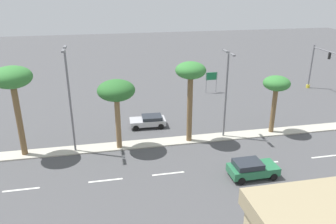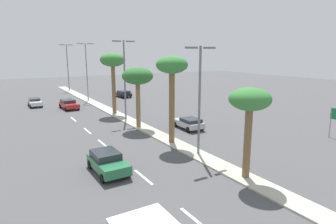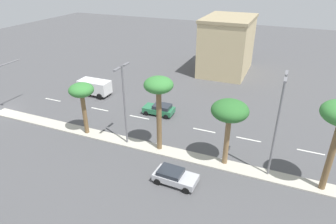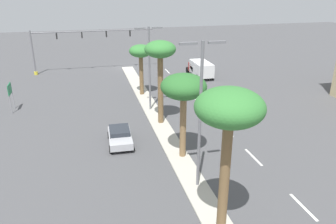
{
  "view_description": "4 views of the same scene",
  "coord_description": "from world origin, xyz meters",
  "views": [
    {
      "loc": [
        -30.11,
        32.36,
        15.3
      ],
      "look_at": [
        -0.14,
        26.25,
        3.38
      ],
      "focal_mm": 35.54,
      "sensor_mm": 36.0,
      "label": 1
    },
    {
      "loc": [
        -14.12,
        1.5,
        8.57
      ],
      "look_at": [
        1.21,
        27.07,
        2.4
      ],
      "focal_mm": 30.63,
      "sensor_mm": 36.0,
      "label": 2
    },
    {
      "loc": [
        24.36,
        35.36,
        18.09
      ],
      "look_at": [
        -3.39,
        23.71,
        2.98
      ],
      "focal_mm": 31.53,
      "sensor_mm": 36.0,
      "label": 3
    },
    {
      "loc": [
        6.64,
        53.85,
        13.31
      ],
      "look_at": [
        0.47,
        29.58,
        3.4
      ],
      "focal_mm": 35.12,
      "sensor_mm": 36.0,
      "label": 4
    }
  ],
  "objects": [
    {
      "name": "ground_plane",
      "position": [
        0.0,
        30.34,
        0.0
      ],
      "size": [
        160.0,
        160.0,
        0.0
      ],
      "primitive_type": "plane",
      "color": "#4C4C4F"
    },
    {
      "name": "median_curb",
      "position": [
        0.0,
        39.0,
        0.06
      ],
      "size": [
        1.8,
        78.01,
        0.12
      ],
      "primitive_type": "cube",
      "color": "#B7B2A3",
      "rests_on": "ground"
    },
    {
      "name": "lane_stripe_front",
      "position": [
        -5.95,
        12.29,
        0.01
      ],
      "size": [
        0.2,
        2.8,
        0.01
      ],
      "primitive_type": "cube",
      "color": "silver",
      "rests_on": "ground"
    },
    {
      "name": "lane_stripe_mid",
      "position": [
        -5.95,
        18.52,
        0.01
      ],
      "size": [
        0.2,
        2.8,
        0.01
      ],
      "primitive_type": "cube",
      "color": "silver",
      "rests_on": "ground"
    },
    {
      "name": "lane_stripe_leading",
      "position": [
        -5.95,
        27.41,
        0.01
      ],
      "size": [
        0.2,
        2.8,
        0.01
      ],
      "primitive_type": "cube",
      "color": "silver",
      "rests_on": "ground"
    },
    {
      "name": "lane_stripe_left",
      "position": [
        -5.95,
        32.72,
        0.01
      ],
      "size": [
        0.2,
        2.8,
        0.01
      ],
      "primitive_type": "cube",
      "color": "silver",
      "rests_on": "ground"
    },
    {
      "name": "lane_stripe_rear",
      "position": [
        -5.95,
        39.32,
        0.01
      ],
      "size": [
        0.2,
        2.8,
        0.01
      ],
      "primitive_type": "cube",
      "color": "silver",
      "rests_on": "ground"
    },
    {
      "name": "traffic_signal_gantry",
      "position": [
        8.88,
        1.02,
        4.61
      ],
      "size": [
        18.79,
        0.53,
        6.72
      ],
      "color": "slate",
      "rests_on": "ground"
    },
    {
      "name": "directional_road_sign",
      "position": [
        14.93,
        16.65,
        2.24
      ],
      "size": [
        0.1,
        1.72,
        3.09
      ],
      "color": "gray",
      "rests_on": "ground"
    },
    {
      "name": "palm_tree_front",
      "position": [
        0.1,
        14.7,
        5.31
      ],
      "size": [
        2.8,
        2.8,
        6.24
      ],
      "color": "brown",
      "rests_on": "median_curb"
    },
    {
      "name": "palm_tree_far",
      "position": [
        -0.19,
        24.05,
        7.02
      ],
      "size": [
        2.96,
        2.96,
        8.2
      ],
      "color": "brown",
      "rests_on": "median_curb"
    },
    {
      "name": "palm_tree_near",
      "position": [
        -0.34,
        31.2,
        5.83
      ],
      "size": [
        3.53,
        3.53,
        6.85
      ],
      "color": "olive",
      "rests_on": "median_curb"
    },
    {
      "name": "palm_tree_inboard",
      "position": [
        0.04,
        40.1,
        7.32
      ],
      "size": [
        3.51,
        3.51,
        8.49
      ],
      "color": "brown",
      "rests_on": "median_curb"
    },
    {
      "name": "street_lamp_outboard",
      "position": [
        0.12,
        20.19,
        5.45
      ],
      "size": [
        2.9,
        0.24,
        9.0
      ],
      "color": "slate",
      "rests_on": "median_curb"
    },
    {
      "name": "street_lamp_near",
      "position": [
        -0.17,
        35.43,
        5.97
      ],
      "size": [
        2.9,
        0.24,
        10.01
      ],
      "color": "slate",
      "rests_on": "median_curb"
    },
    {
      "name": "sedan_silver_left",
      "position": [
        4.33,
        27.6,
        0.71
      ],
      "size": [
        2.19,
        4.05,
        1.3
      ],
      "color": "#B2B2B7",
      "rests_on": "ground"
    },
    {
      "name": "sedan_green_center",
      "position": [
        -7.78,
        20.64,
        0.79
      ],
      "size": [
        2.13,
        4.11,
        1.47
      ],
      "color": "#287047",
      "rests_on": "ground"
    }
  ]
}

